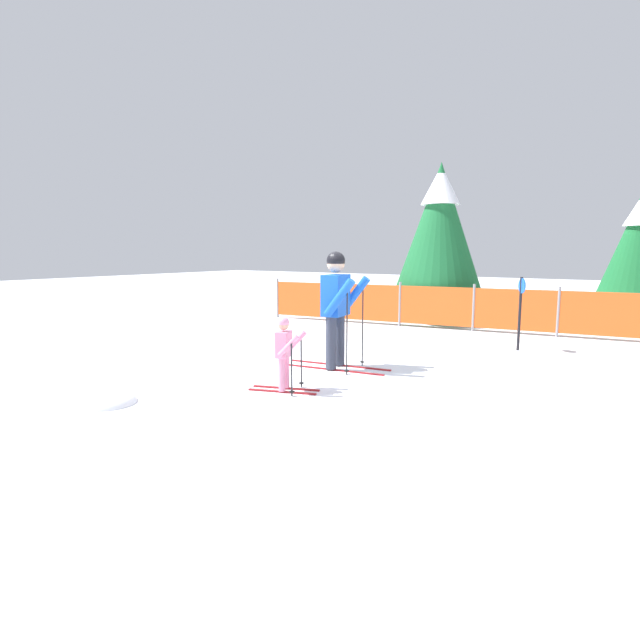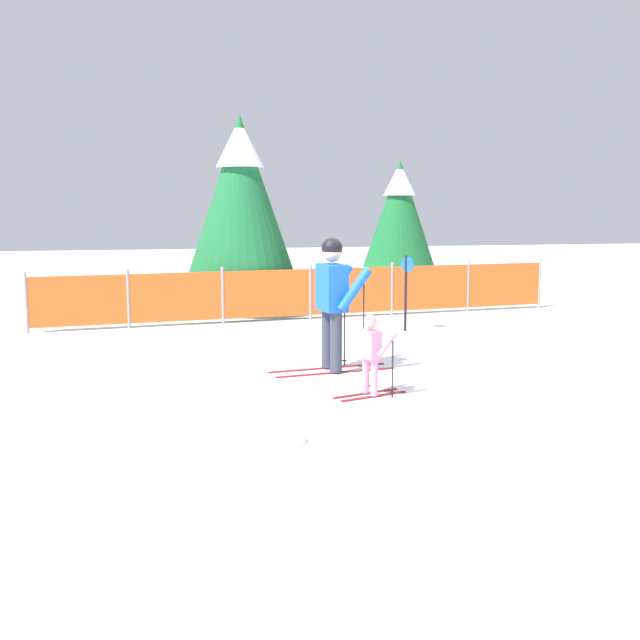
# 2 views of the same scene
# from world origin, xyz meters

# --- Properties ---
(ground_plane) EXTENTS (60.00, 60.00, 0.00)m
(ground_plane) POSITION_xyz_m (0.00, 0.00, 0.00)
(ground_plane) COLOR white
(skier_adult) EXTENTS (1.78, 0.84, 1.85)m
(skier_adult) POSITION_xyz_m (0.00, 0.17, 1.10)
(skier_adult) COLOR maroon
(skier_adult) RESTS_ON ground_plane
(skier_child) EXTENTS (0.96, 0.56, 1.00)m
(skier_child) POSITION_xyz_m (0.12, -1.33, 0.58)
(skier_child) COLOR maroon
(skier_child) RESTS_ON ground_plane
(safety_fence) EXTENTS (10.68, 1.32, 1.10)m
(safety_fence) POSITION_xyz_m (0.69, 5.11, 0.55)
(safety_fence) COLOR gray
(safety_fence) RESTS_ON ground_plane
(conifer_far) EXTENTS (2.21, 2.21, 4.10)m
(conifer_far) POSITION_xyz_m (-0.57, 6.11, 2.54)
(conifer_far) COLOR #4C3823
(conifer_far) RESTS_ON ground_plane
(conifer_near) EXTENTS (1.82, 1.82, 3.38)m
(conifer_near) POSITION_xyz_m (3.75, 8.89, 2.09)
(conifer_near) COLOR #4C3823
(conifer_near) RESTS_ON ground_plane
(trail_marker) EXTENTS (0.18, 0.24, 1.38)m
(trail_marker) POSITION_xyz_m (2.09, 3.30, 0.86)
(trail_marker) COLOR black
(trail_marker) RESTS_ON ground_plane
(snow_mound) EXTENTS (0.85, 0.72, 0.34)m
(snow_mound) POSITION_xyz_m (-1.43, -2.98, 0.00)
(snow_mound) COLOR white
(snow_mound) RESTS_ON ground_plane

